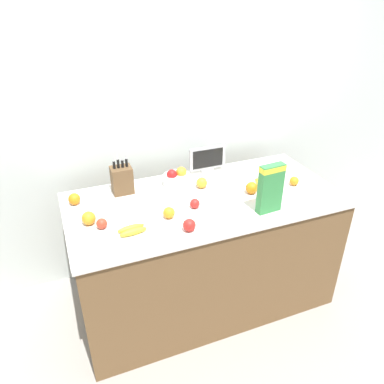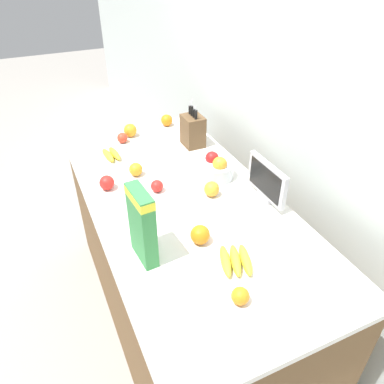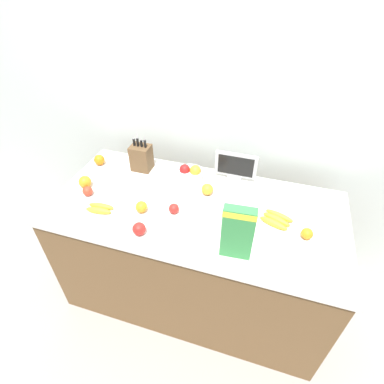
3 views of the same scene
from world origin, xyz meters
The scene contains 18 objects.
ground_plane centered at (0.00, 0.00, 0.00)m, with size 14.00×14.00×0.00m, color gray.
wall_back centered at (0.00, 0.67, 1.30)m, with size 9.00×0.06×2.60m.
counter centered at (0.00, 0.00, 0.47)m, with size 1.90×0.91×0.94m.
knife_block centered at (-0.51, 0.29, 1.04)m, with size 0.14×0.12×0.30m.
small_monitor centered at (0.18, 0.38, 1.05)m, with size 0.30×0.03×0.21m.
cereal_box centered at (0.32, -0.31, 1.12)m, with size 0.17×0.07×0.33m.
fruit_bowl centered at (-0.12, 0.25, 0.99)m, with size 0.20×0.20×0.14m.
banana_bunch_left centered at (-0.57, -0.22, 0.96)m, with size 0.18×0.10×0.04m.
banana_bunch_right centered at (0.51, 0.02, 0.96)m, with size 0.21×0.17×0.04m.
apple_leftmost centered at (-0.73, -0.10, 0.97)m, with size 0.07×0.07×0.07m, color red.
apple_middle centered at (-0.25, -0.33, 0.98)m, with size 0.08×0.08×0.08m, color red.
apple_rear centered at (-0.12, -0.09, 0.97)m, with size 0.07×0.07×0.07m, color red.
orange_near_bowl centered at (0.04, 0.15, 0.98)m, with size 0.08×0.08×0.08m, color orange.
orange_front_center centered at (-0.85, 0.25, 0.98)m, with size 0.08×0.08×0.08m, color orange.
orange_by_cereal centered at (-0.31, -0.15, 0.97)m, with size 0.08×0.08×0.08m, color orange.
orange_front_left centered at (0.33, -0.06, 0.98)m, with size 0.09×0.09×0.09m, color orange.
orange_back_center centered at (-0.80, -0.03, 0.98)m, with size 0.09×0.09×0.09m, color orange.
orange_front_right centered at (0.69, -0.07, 0.97)m, with size 0.07×0.07×0.07m, color orange.
Camera 1 is at (-0.92, -2.06, 2.25)m, focal length 35.00 mm.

